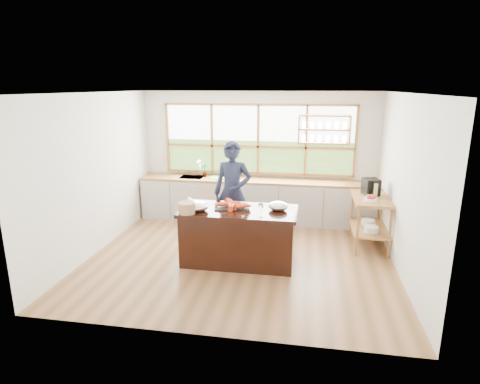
% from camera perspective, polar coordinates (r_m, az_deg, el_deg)
% --- Properties ---
extents(ground_plane, '(5.00, 5.00, 0.00)m').
position_cam_1_polar(ground_plane, '(6.87, 0.08, -9.19)').
color(ground_plane, '#98623F').
extents(room_shell, '(5.02, 4.52, 2.71)m').
position_cam_1_polar(room_shell, '(6.86, 1.01, 6.07)').
color(room_shell, beige).
rests_on(room_shell, ground_plane).
extents(back_counter, '(4.90, 0.63, 0.90)m').
position_cam_1_polar(back_counter, '(8.53, 2.14, -1.11)').
color(back_counter, beige).
rests_on(back_counter, ground_plane).
extents(right_shelf_unit, '(0.62, 1.10, 0.90)m').
position_cam_1_polar(right_shelf_unit, '(7.50, 18.04, -2.93)').
color(right_shelf_unit, '#AB793C').
rests_on(right_shelf_unit, ground_plane).
extents(island, '(1.85, 0.90, 0.90)m').
position_cam_1_polar(island, '(6.52, -0.21, -6.25)').
color(island, black).
rests_on(island, ground_plane).
extents(cook, '(0.69, 0.46, 1.87)m').
position_cam_1_polar(cook, '(7.23, -1.06, -0.09)').
color(cook, '#1A1F36').
rests_on(cook, ground_plane).
extents(potted_plant, '(0.18, 0.15, 0.29)m').
position_cam_1_polar(potted_plant, '(8.65, -5.06, 3.11)').
color(potted_plant, slate).
rests_on(potted_plant, back_counter).
extents(cutting_board, '(0.42, 0.33, 0.01)m').
position_cam_1_polar(cutting_board, '(8.54, -2.97, 2.05)').
color(cutting_board, '#58BD34').
rests_on(cutting_board, back_counter).
extents(espresso_machine, '(0.33, 0.34, 0.30)m').
position_cam_1_polar(espresso_machine, '(7.56, 18.11, 0.71)').
color(espresso_machine, black).
rests_on(espresso_machine, right_shelf_unit).
extents(wine_bottle, '(0.07, 0.07, 0.26)m').
position_cam_1_polar(wine_bottle, '(7.35, 18.73, 0.13)').
color(wine_bottle, '#90B34E').
rests_on(wine_bottle, right_shelf_unit).
extents(fruit_bowl, '(0.22, 0.22, 0.11)m').
position_cam_1_polar(fruit_bowl, '(7.17, 18.12, -0.89)').
color(fruit_bowl, white).
rests_on(fruit_bowl, right_shelf_unit).
extents(slate_board, '(0.62, 0.51, 0.02)m').
position_cam_1_polar(slate_board, '(6.48, -1.20, -2.11)').
color(slate_board, black).
rests_on(slate_board, island).
extents(lobster_pile, '(0.52, 0.48, 0.08)m').
position_cam_1_polar(lobster_pile, '(6.44, -1.06, -1.77)').
color(lobster_pile, '#ED5514').
rests_on(lobster_pile, slate_board).
extents(mixing_bowl_left, '(0.33, 0.33, 0.16)m').
position_cam_1_polar(mixing_bowl_left, '(6.33, -5.99, -2.04)').
color(mixing_bowl_left, silver).
rests_on(mixing_bowl_left, island).
extents(mixing_bowl_right, '(0.31, 0.31, 0.15)m').
position_cam_1_polar(mixing_bowl_right, '(6.35, 5.45, -2.01)').
color(mixing_bowl_right, silver).
rests_on(mixing_bowl_right, island).
extents(wine_glass, '(0.08, 0.08, 0.22)m').
position_cam_1_polar(wine_glass, '(5.97, 2.99, -2.09)').
color(wine_glass, white).
rests_on(wine_glass, island).
extents(wicker_basket, '(0.26, 0.26, 0.17)m').
position_cam_1_polar(wicker_basket, '(6.22, -7.62, -2.26)').
color(wicker_basket, tan).
rests_on(wicker_basket, island).
extents(parchment_roll, '(0.21, 0.30, 0.08)m').
position_cam_1_polar(parchment_roll, '(6.69, -6.96, -1.40)').
color(parchment_roll, white).
rests_on(parchment_roll, island).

